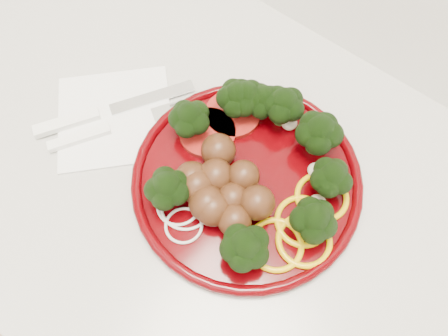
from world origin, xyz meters
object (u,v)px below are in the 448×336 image
Objects in this scene: knife at (94,114)px; fork at (97,132)px; plate at (249,169)px; napkin at (115,117)px.

knife is 1.13× the size of fork.
plate is at bearing -38.27° from fork.
fork reaches higher than napkin.
plate is 1.44× the size of knife.
napkin is 0.76× the size of knife.
knife is at bearing -142.81° from napkin.
knife is 0.03m from fork.
plate is 0.21m from napkin.
knife reaches higher than fork.
plate is 1.90× the size of napkin.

